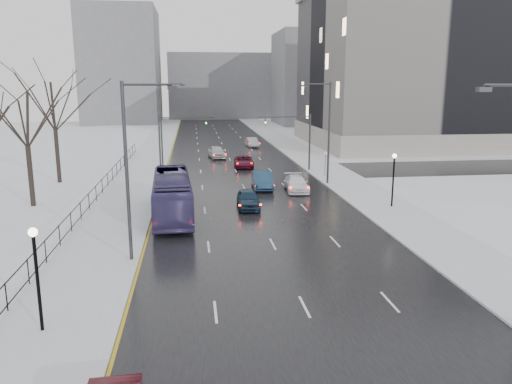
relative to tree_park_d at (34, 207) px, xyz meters
name	(u,v)px	position (x,y,z in m)	size (l,w,h in m)	color
road	(229,157)	(17.80, 26.00, 0.02)	(16.00, 150.00, 0.04)	black
cross_road	(236,172)	(17.80, 14.00, 0.02)	(130.00, 10.00, 0.04)	black
sidewalk_left	(150,158)	(7.30, 26.00, 0.08)	(5.00, 150.00, 0.16)	silver
sidewalk_right	(304,155)	(28.30, 26.00, 0.08)	(5.00, 150.00, 0.16)	silver
park_strip	(77,160)	(-2.20, 26.00, 0.06)	(14.00, 150.00, 0.12)	white
tree_park_d	(34,207)	(0.00, 0.00, 0.00)	(8.75, 8.75, 12.50)	black
tree_park_e	(60,183)	(-0.40, 10.00, 0.00)	(9.45, 9.45, 13.50)	black
iron_fence	(84,206)	(4.80, -4.00, 0.91)	(0.06, 70.00, 1.30)	black
streetlight_r_mid	(327,128)	(25.97, 6.00, 5.62)	(2.95, 0.25, 10.00)	#2D2D33
streetlight_l_near	(131,163)	(9.63, -14.00, 5.62)	(2.95, 0.25, 10.00)	#2D2D33
streetlight_l_far	(163,121)	(9.63, 18.00, 5.62)	(2.95, 0.25, 10.00)	#2D2D33
lamppost_l	(36,265)	(6.80, -22.00, 2.94)	(0.36, 0.36, 4.28)	black
lamppost_r_mid	(394,172)	(28.80, -4.00, 2.94)	(0.36, 0.36, 4.28)	black
mast_signal_right	(301,135)	(25.13, 14.00, 4.11)	(6.10, 0.33, 6.50)	#2D2D33
mast_signal_left	(169,137)	(10.47, 14.00, 4.11)	(6.10, 0.33, 6.50)	#2D2D33
no_uturn_sign	(325,156)	(27.00, 10.00, 2.30)	(0.60, 0.06, 2.70)	#2D2D33
civic_building	(436,75)	(52.80, 38.00, 11.21)	(41.00, 31.00, 24.80)	gray
bldg_far_right	(326,79)	(45.80, 81.00, 11.00)	(24.00, 20.00, 22.00)	slate
bldg_far_left	(122,66)	(-4.20, 91.00, 14.00)	(18.00, 22.00, 28.00)	slate
bldg_far_center	(222,86)	(21.80, 106.00, 9.00)	(30.00, 18.00, 18.00)	slate
bus	(172,195)	(11.36, -4.36, 1.65)	(2.71, 11.60, 3.23)	#3E3568
sedan_center_near	(248,199)	(17.30, -2.60, 0.78)	(1.75, 4.35, 1.48)	#152A3F
sedan_right_near	(262,180)	(19.46, 4.79, 0.86)	(1.73, 4.97, 1.64)	navy
sedan_right_cross	(244,162)	(19.00, 17.29, 0.71)	(2.24, 4.85, 1.35)	#500D25
sedan_right_far	(296,184)	(22.46, 3.26, 0.74)	(1.97, 4.84, 1.40)	white
sedan_center_far	(217,152)	(16.15, 25.33, 0.85)	(1.92, 4.77, 1.63)	silver
sedan_right_distant	(252,142)	(22.30, 36.70, 0.77)	(1.54, 4.41, 1.45)	#9D9CA1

